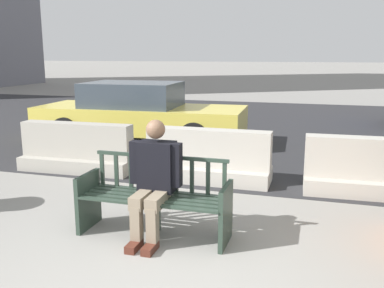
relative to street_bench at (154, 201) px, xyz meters
The scene contains 8 objects.
ground_plane 1.18m from the street_bench, 64.35° to the right, with size 200.00×200.00×0.00m, color gray.
street_asphalt 7.72m from the street_bench, 86.43° to the left, with size 120.00×12.00×0.01m, color #28282B.
street_bench is the anchor object (origin of this frame).
seated_person 0.30m from the street_bench, 70.80° to the right, with size 0.58×0.72×1.31m.
jersey_barrier_centre 2.22m from the street_bench, 88.78° to the left, with size 2.00×0.68×0.84m.
jersey_barrier_left 3.15m from the street_bench, 136.70° to the left, with size 2.02×0.73×0.84m.
jersey_barrier_right 3.37m from the street_bench, 40.92° to the left, with size 2.02×0.76×0.84m.
car_taxi_near 5.30m from the street_bench, 115.35° to the left, with size 4.80×2.00×1.37m.
Camera 1 is at (1.22, -3.23, 2.02)m, focal length 40.00 mm.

